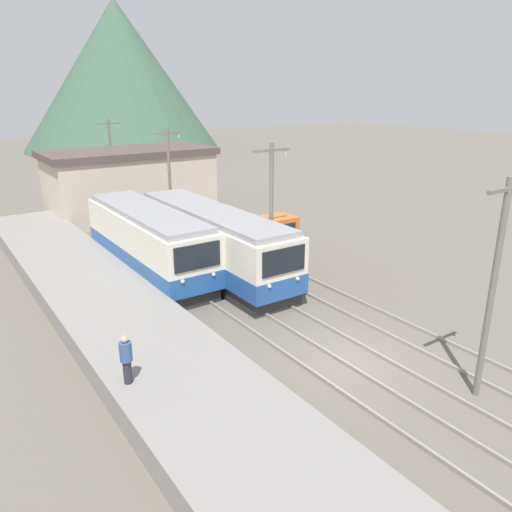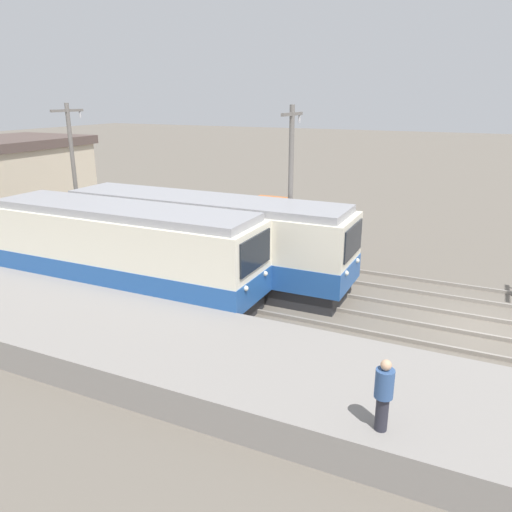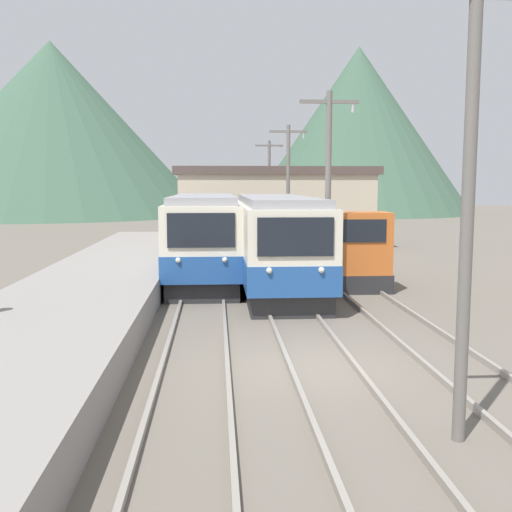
{
  "view_description": "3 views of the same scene",
  "coord_description": "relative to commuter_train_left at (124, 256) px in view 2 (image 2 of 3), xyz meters",
  "views": [
    {
      "loc": [
        -12.11,
        -11.38,
        9.46
      ],
      "look_at": [
        0.82,
        7.52,
        1.77
      ],
      "focal_mm": 35.0,
      "sensor_mm": 36.0,
      "label": 1
    },
    {
      "loc": [
        -16.76,
        0.4,
        7.43
      ],
      "look_at": [
        -0.41,
        8.05,
        1.62
      ],
      "focal_mm": 35.0,
      "sensor_mm": 36.0,
      "label": 2
    },
    {
      "loc": [
        -2.09,
        -12.71,
        4.03
      ],
      "look_at": [
        -0.78,
        7.17,
        1.63
      ],
      "focal_mm": 42.0,
      "sensor_mm": 36.0,
      "label": 3
    }
  ],
  "objects": [
    {
      "name": "track_left",
      "position": [
        -0.0,
        -12.54,
        -1.6
      ],
      "size": [
        1.54,
        60.0,
        0.14
      ],
      "color": "gray",
      "rests_on": "ground"
    },
    {
      "name": "track_right",
      "position": [
        5.8,
        -12.54,
        -1.6
      ],
      "size": [
        1.54,
        60.0,
        0.14
      ],
      "color": "gray",
      "rests_on": "ground"
    },
    {
      "name": "person_on_platform",
      "position": [
        -5.26,
        -10.79,
        0.12
      ],
      "size": [
        0.38,
        0.38,
        1.59
      ],
      "color": "#282833",
      "rests_on": "platform_left"
    },
    {
      "name": "commuter_train_center",
      "position": [
        2.8,
        -1.84,
        -0.01
      ],
      "size": [
        2.84,
        12.52,
        3.56
      ],
      "color": "#28282B",
      "rests_on": "ground"
    },
    {
      "name": "track_center",
      "position": [
        2.8,
        -12.54,
        -1.6
      ],
      "size": [
        1.54,
        60.0,
        0.14
      ],
      "color": "gray",
      "rests_on": "ground"
    },
    {
      "name": "shunting_locomotive",
      "position": [
        5.8,
        -1.92,
        -0.46
      ],
      "size": [
        2.4,
        4.72,
        3.0
      ],
      "color": "#28282B",
      "rests_on": "ground"
    },
    {
      "name": "ground_plane",
      "position": [
        2.6,
        -12.54,
        -1.67
      ],
      "size": [
        200.0,
        200.0,
        0.0
      ],
      "primitive_type": "plane",
      "color": "#665E54"
    },
    {
      "name": "commuter_train_left",
      "position": [
        0.0,
        0.0,
        0.0
      ],
      "size": [
        2.84,
        11.11,
        3.58
      ],
      "color": "#28282B",
      "rests_on": "ground"
    },
    {
      "name": "catenary_mast_mid",
      "position": [
        4.31,
        -5.03,
        2.21
      ],
      "size": [
        2.0,
        0.2,
        7.12
      ],
      "color": "slate",
      "rests_on": "ground"
    },
    {
      "name": "platform_left",
      "position": [
        -3.65,
        -12.54,
        -1.21
      ],
      "size": [
        4.5,
        54.0,
        0.92
      ],
      "primitive_type": "cube",
      "color": "gray",
      "rests_on": "ground"
    },
    {
      "name": "catenary_mast_far",
      "position": [
        4.31,
        6.37,
        2.21
      ],
      "size": [
        2.0,
        0.2,
        7.12
      ],
      "color": "slate",
      "rests_on": "ground"
    }
  ]
}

